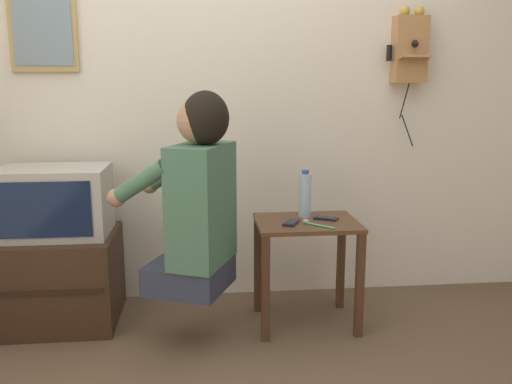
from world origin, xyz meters
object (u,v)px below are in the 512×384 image
at_px(television, 54,201).
at_px(cell_phone_held, 291,223).
at_px(person, 197,197).
at_px(framed_picture, 43,27).
at_px(cell_phone_spare, 326,218).
at_px(water_bottle, 305,195).
at_px(wall_phone_antique, 409,48).
at_px(toothbrush, 317,225).

distance_m(television, cell_phone_held, 1.26).
distance_m(person, framed_picture, 1.33).
height_order(cell_phone_spare, water_bottle, water_bottle).
relative_size(person, cell_phone_spare, 7.06).
relative_size(television, water_bottle, 2.20).
distance_m(person, cell_phone_held, 0.52).
xyz_separation_m(wall_phone_antique, cell_phone_held, (-0.76, -0.46, -0.91)).
bearing_deg(cell_phone_spare, toothbrush, 179.74).
relative_size(person, framed_picture, 2.02).
height_order(person, television, person).
bearing_deg(television, water_bottle, -3.28).
relative_size(person, cell_phone_held, 7.04).
distance_m(cell_phone_spare, toothbrush, 0.15).
bearing_deg(person, cell_phone_spare, -50.82).
distance_m(framed_picture, toothbrush, 1.84).
relative_size(television, framed_picture, 1.18).
relative_size(person, television, 1.72).
height_order(person, toothbrush, person).
bearing_deg(framed_picture, toothbrush, -21.48).
bearing_deg(framed_picture, wall_phone_antique, -1.22).
distance_m(cell_phone_held, water_bottle, 0.21).
relative_size(framed_picture, cell_phone_spare, 3.49).
distance_m(person, toothbrush, 0.63).
xyz_separation_m(wall_phone_antique, cell_phone_spare, (-0.56, -0.39, -0.91)).
height_order(cell_phone_spare, toothbrush, toothbrush).
height_order(person, water_bottle, person).
distance_m(wall_phone_antique, water_bottle, 1.08).
bearing_deg(wall_phone_antique, framed_picture, 178.78).
bearing_deg(cell_phone_held, framed_picture, -176.50).
bearing_deg(cell_phone_held, person, -140.90).
bearing_deg(cell_phone_held, toothbrush, 1.27).
distance_m(wall_phone_antique, toothbrush, 1.22).
distance_m(person, television, 0.84).
bearing_deg(cell_phone_spare, cell_phone_held, 140.84).
bearing_deg(water_bottle, television, 176.72).
distance_m(wall_phone_antique, cell_phone_held, 1.27).
distance_m(television, wall_phone_antique, 2.18).
relative_size(television, cell_phone_held, 4.10).
xyz_separation_m(framed_picture, cell_phone_spare, (1.50, -0.43, -1.01)).
bearing_deg(water_bottle, framed_picture, 165.63).
relative_size(cell_phone_spare, water_bottle, 0.53).
height_order(cell_phone_held, toothbrush, toothbrush).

